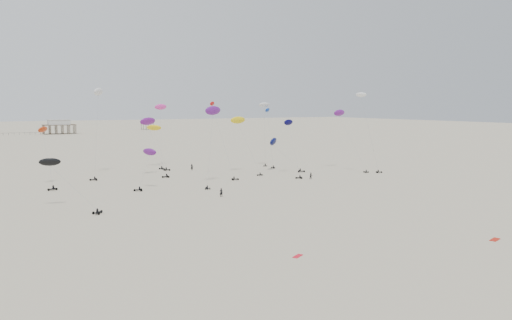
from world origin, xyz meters
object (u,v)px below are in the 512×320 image
rig_4 (156,136)px  pavilion_main (59,128)px  rig_0 (161,120)px  spectator_0 (221,197)px  rig_8 (146,163)px  pavilion_small (147,125)px

rig_4 → pavilion_main: bearing=-137.0°
rig_0 → rig_4: size_ratio=1.32×
rig_4 → spectator_0: rig_4 is taller
rig_8 → rig_4: bearing=-6.7°
rig_0 → rig_4: bearing=6.4°
spectator_0 → rig_4: bearing=-83.1°
pavilion_small → rig_8: rig_8 is taller
rig_8 → spectator_0: bearing=-134.2°
rig_8 → spectator_0: rig_8 is taller
rig_8 → spectator_0: size_ratio=4.34×
pavilion_main → rig_0: size_ratio=1.02×
pavilion_main → rig_8: (-12.03, -248.54, 2.05)m
pavilion_main → pavilion_small: bearing=23.2°
pavilion_small → rig_8: size_ratio=0.93×
rig_4 → spectator_0: (-3.47, -56.13, -10.13)m
rig_0 → spectator_0: bearing=62.3°
spectator_0 → pavilion_main: bearing=-79.8°
pavilion_small → rig_4: (-67.52, -240.29, 6.64)m
spectator_0 → pavilion_small: bearing=-93.1°
pavilion_main → rig_8: size_ratio=2.17×
pavilion_main → spectator_0: bearing=-90.2°
rig_0 → rig_8: (-16.40, -39.29, -8.64)m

